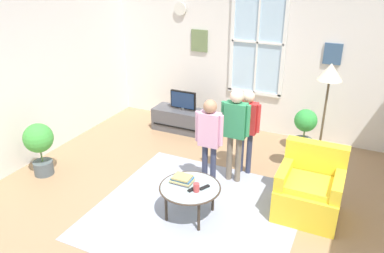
{
  "coord_description": "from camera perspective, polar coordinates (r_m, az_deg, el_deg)",
  "views": [
    {
      "loc": [
        1.72,
        -3.59,
        2.96
      ],
      "look_at": [
        -0.27,
        0.63,
        0.91
      ],
      "focal_mm": 35.71,
      "sensor_mm": 36.0,
      "label": 1
    }
  ],
  "objects": [
    {
      "name": "potted_plant_by_window",
      "position": [
        6.52,
        16.5,
        -0.15
      ],
      "size": [
        0.37,
        0.37,
        0.74
      ],
      "color": "#4C565B",
      "rests_on": "ground_plane"
    },
    {
      "name": "television",
      "position": [
        6.97,
        -1.33,
        3.95
      ],
      "size": [
        0.49,
        0.08,
        0.36
      ],
      "color": "#4C4C4C",
      "rests_on": "tv_stand"
    },
    {
      "name": "person_red_shirt",
      "position": [
        5.52,
        8.21,
        0.58
      ],
      "size": [
        0.39,
        0.18,
        1.29
      ],
      "color": "#333851",
      "rests_on": "ground_plane"
    },
    {
      "name": "book_stack",
      "position": [
        4.76,
        -1.46,
        -7.89
      ],
      "size": [
        0.27,
        0.19,
        0.09
      ],
      "color": "#A176CB",
      "rests_on": "coffee_table"
    },
    {
      "name": "remote_near_cup",
      "position": [
        4.67,
        1.88,
        -9.07
      ],
      "size": [
        0.1,
        0.14,
        0.02
      ],
      "primitive_type": "cube",
      "rotation": [
        0.0,
        0.0,
        -0.48
      ],
      "color": "black",
      "rests_on": "coffee_table"
    },
    {
      "name": "person_green_shirt",
      "position": [
        5.26,
        6.5,
        0.17
      ],
      "size": [
        0.42,
        0.19,
        1.39
      ],
      "color": "#726656",
      "rests_on": "ground_plane"
    },
    {
      "name": "armchair",
      "position": [
        5.02,
        17.13,
        -9.1
      ],
      "size": [
        0.76,
        0.74,
        0.87
      ],
      "color": "yellow",
      "rests_on": "ground_plane"
    },
    {
      "name": "remote_near_books",
      "position": [
        4.64,
        0.08,
        -9.32
      ],
      "size": [
        0.08,
        0.15,
        0.02
      ],
      "primitive_type": "cube",
      "rotation": [
        0.0,
        0.0,
        -0.33
      ],
      "color": "black",
      "rests_on": "coffee_table"
    },
    {
      "name": "ground_plane",
      "position": [
        4.97,
        -0.31,
        -12.99
      ],
      "size": [
        6.31,
        6.36,
        0.02
      ],
      "primitive_type": "cube",
      "color": "#9E7A56"
    },
    {
      "name": "cup",
      "position": [
        4.59,
        0.65,
        -9.09
      ],
      "size": [
        0.08,
        0.08,
        0.11
      ],
      "primitive_type": "cylinder",
      "color": "#BF3F3F",
      "rests_on": "coffee_table"
    },
    {
      "name": "coffee_table",
      "position": [
        4.71,
        -0.31,
        -9.26
      ],
      "size": [
        0.76,
        0.76,
        0.42
      ],
      "color": "#99B2B7",
      "rests_on": "ground_plane"
    },
    {
      "name": "potted_plant_corner",
      "position": [
        5.97,
        -21.85,
        -2.36
      ],
      "size": [
        0.43,
        0.43,
        0.81
      ],
      "color": "#4C565B",
      "rests_on": "ground_plane"
    },
    {
      "name": "side_wall_left",
      "position": [
        6.06,
        -26.28,
        6.74
      ],
      "size": [
        0.12,
        5.76,
        2.88
      ],
      "color": "silver",
      "rests_on": "ground_plane"
    },
    {
      "name": "tv_stand",
      "position": [
        7.11,
        -1.29,
        0.96
      ],
      "size": [
        1.13,
        0.46,
        0.41
      ],
      "color": "#4C4C51",
      "rests_on": "ground_plane"
    },
    {
      "name": "back_wall",
      "position": [
        6.92,
        10.36,
        10.72
      ],
      "size": [
        5.71,
        0.17,
        2.88
      ],
      "color": "silver",
      "rests_on": "ground_plane"
    },
    {
      "name": "area_rug",
      "position": [
        5.01,
        0.72,
        -12.43
      ],
      "size": [
        2.49,
        2.4,
        0.01
      ],
      "primitive_type": "cube",
      "color": "#999EAD",
      "rests_on": "ground_plane"
    },
    {
      "name": "floor_lamp",
      "position": [
        5.22,
        19.72,
        5.85
      ],
      "size": [
        0.32,
        0.32,
        1.76
      ],
      "color": "black",
      "rests_on": "ground_plane"
    },
    {
      "name": "person_pink_shirt",
      "position": [
        5.07,
        2.63,
        -1.22
      ],
      "size": [
        0.4,
        0.18,
        1.31
      ],
      "color": "#333851",
      "rests_on": "ground_plane"
    }
  ]
}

